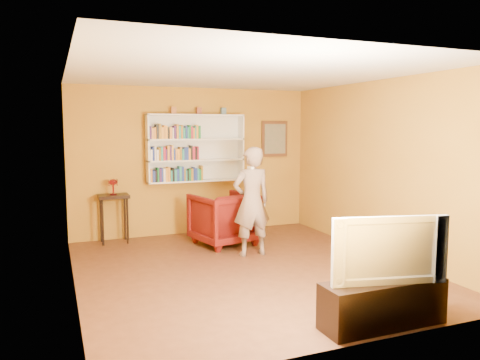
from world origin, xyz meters
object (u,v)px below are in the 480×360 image
object	(u,v)px
ruby_lustre	(113,183)
television	(385,248)
armchair	(224,219)
console_table	(114,203)
tv_cabinet	(383,303)
bookshelf	(195,148)
person	(252,202)

from	to	relation	value
ruby_lustre	television	distance (m)	4.95
armchair	console_table	bearing A→B (deg)	-37.62
armchair	ruby_lustre	bearing A→B (deg)	-37.62
armchair	television	size ratio (longest dim) A/B	0.83
tv_cabinet	television	world-z (taller)	television
bookshelf	television	world-z (taller)	bookshelf
console_table	tv_cabinet	size ratio (longest dim) A/B	0.64
console_table	armchair	size ratio (longest dim) A/B	0.86
person	television	distance (m)	2.90
ruby_lustre	armchair	bearing A→B (deg)	-25.16
console_table	bookshelf	bearing A→B (deg)	6.06
television	armchair	bearing A→B (deg)	108.45
console_table	ruby_lustre	world-z (taller)	ruby_lustre
console_table	tv_cabinet	world-z (taller)	console_table
console_table	armchair	xyz separation A→B (m)	(1.72, -0.81, -0.25)
armchair	bookshelf	bearing A→B (deg)	-90.11
person	television	size ratio (longest dim) A/B	1.45
television	ruby_lustre	bearing A→B (deg)	127.73
tv_cabinet	television	size ratio (longest dim) A/B	1.12
console_table	tv_cabinet	bearing A→B (deg)	-65.44
console_table	television	xyz separation A→B (m)	(2.06, -4.50, 0.11)
bookshelf	ruby_lustre	size ratio (longest dim) A/B	6.75
console_table	ruby_lustre	size ratio (longest dim) A/B	3.13
console_table	television	size ratio (longest dim) A/B	0.72
armchair	tv_cabinet	bearing A→B (deg)	82.82
person	armchair	bearing A→B (deg)	-79.63
console_table	person	world-z (taller)	person
ruby_lustre	armchair	xyz separation A→B (m)	(1.72, -0.81, -0.59)
tv_cabinet	armchair	bearing A→B (deg)	95.28
bookshelf	console_table	xyz separation A→B (m)	(-1.50, -0.16, -0.90)
ruby_lustre	person	size ratio (longest dim) A/B	0.16
console_table	person	xyz separation A→B (m)	(1.88, -1.61, 0.15)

